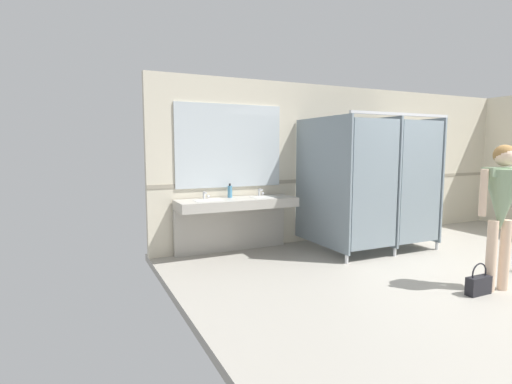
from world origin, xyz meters
TOP-DOWN VIEW (x-y plane):
  - ground_plane at (0.00, 0.00)m, footprint 7.55×6.32m
  - wall_back at (0.00, 2.92)m, footprint 7.55×0.12m
  - wall_back_tile_band at (0.00, 2.86)m, footprint 7.55×0.01m
  - vanity_counter at (-2.50, 2.65)m, footprint 1.83×0.57m
  - mirror_panel at (-2.50, 2.85)m, footprint 1.73×0.02m
  - bathroom_stalls at (-0.41, 1.94)m, footprint 1.84×1.43m
  - person_standing at (-0.42, -0.09)m, footprint 0.57×0.47m
  - handbag at (-0.73, -0.09)m, footprint 0.31×0.10m
  - soap_dispenser at (-2.55, 2.73)m, footprint 0.07×0.07m

SIDE VIEW (x-z plane):
  - ground_plane at x=0.00m, z-range -0.10..0.00m
  - handbag at x=-0.73m, z-range -0.06..0.30m
  - vanity_counter at x=-2.50m, z-range 0.14..1.11m
  - soap_dispenser at x=-2.55m, z-range 0.84..1.06m
  - person_standing at x=-0.42m, z-range 0.22..1.86m
  - wall_back_tile_band at x=0.00m, z-range 1.02..1.08m
  - bathroom_stalls at x=-0.41m, z-range 0.05..2.15m
  - wall_back at x=0.00m, z-range 0.00..2.68m
  - mirror_panel at x=-2.50m, z-range 1.00..2.27m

